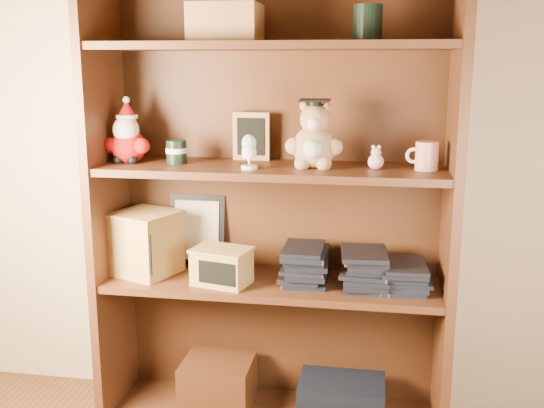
{
  "coord_description": "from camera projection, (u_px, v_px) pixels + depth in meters",
  "views": [
    {
      "loc": [
        0.49,
        -0.75,
        1.29
      ],
      "look_at": [
        0.14,
        1.3,
        0.82
      ],
      "focal_mm": 42.0,
      "sensor_mm": 36.0,
      "label": 1
    }
  ],
  "objects": [
    {
      "name": "egg_cup",
      "position": [
        249.0,
        150.0,
        2.04
      ],
      "size": [
        0.05,
        0.05,
        0.11
      ],
      "color": "white",
      "rests_on": "shelf_upper"
    },
    {
      "name": "shelf_upper",
      "position": [
        272.0,
        170.0,
        2.11
      ],
      "size": [
        1.14,
        0.33,
        0.02
      ],
      "color": "#4E2A16",
      "rests_on": "ground"
    },
    {
      "name": "certificate_frame",
      "position": [
        197.0,
        230.0,
        2.35
      ],
      "size": [
        0.21,
        0.05,
        0.26
      ],
      "color": "black",
      "rests_on": "shelf_lower"
    },
    {
      "name": "teachers_tin",
      "position": [
        176.0,
        152.0,
        2.16
      ],
      "size": [
        0.07,
        0.07,
        0.08
      ],
      "color": "black",
      "rests_on": "shelf_upper"
    },
    {
      "name": "pink_figurine",
      "position": [
        376.0,
        159.0,
        2.05
      ],
      "size": [
        0.05,
        0.05,
        0.08
      ],
      "color": "beige",
      "rests_on": "shelf_upper"
    },
    {
      "name": "treats_box",
      "position": [
        146.0,
        242.0,
        2.25
      ],
      "size": [
        0.26,
        0.26,
        0.22
      ],
      "color": "tan",
      "rests_on": "shelf_lower"
    },
    {
      "name": "pencils_box",
      "position": [
        222.0,
        266.0,
        2.15
      ],
      "size": [
        0.22,
        0.18,
        0.13
      ],
      "color": "tan",
      "rests_on": "shelf_lower"
    },
    {
      "name": "grad_teddy_bear",
      "position": [
        314.0,
        141.0,
        2.06
      ],
      "size": [
        0.19,
        0.16,
        0.23
      ],
      "color": "tan",
      "rests_on": "shelf_upper"
    },
    {
      "name": "bookcase",
      "position": [
        274.0,
        212.0,
        2.2
      ],
      "size": [
        1.2,
        0.35,
        1.6
      ],
      "color": "#4E2A16",
      "rests_on": "ground"
    },
    {
      "name": "book_stack_right",
      "position": [
        405.0,
        274.0,
        2.12
      ],
      "size": [
        0.14,
        0.2,
        0.1
      ],
      "color": "black",
      "rests_on": "shelf_lower"
    },
    {
      "name": "santa_plush",
      "position": [
        127.0,
        138.0,
        2.17
      ],
      "size": [
        0.16,
        0.12,
        0.23
      ],
      "color": "#A50F0F",
      "rests_on": "shelf_upper"
    },
    {
      "name": "book_stack_left",
      "position": [
        305.0,
        264.0,
        2.17
      ],
      "size": [
        0.14,
        0.2,
        0.13
      ],
      "color": "black",
      "rests_on": "shelf_lower"
    },
    {
      "name": "shelf_lower",
      "position": [
        272.0,
        283.0,
        2.2
      ],
      "size": [
        1.14,
        0.33,
        0.02
      ],
      "color": "#4E2A16",
      "rests_on": "ground"
    },
    {
      "name": "chalkboard_plaque",
      "position": [
        251.0,
        137.0,
        2.22
      ],
      "size": [
        0.13,
        0.07,
        0.17
      ],
      "color": "#9E7547",
      "rests_on": "shelf_upper"
    },
    {
      "name": "teacher_mug",
      "position": [
        426.0,
        156.0,
        2.02
      ],
      "size": [
        0.1,
        0.07,
        0.09
      ],
      "color": "silver",
      "rests_on": "shelf_upper"
    },
    {
      "name": "book_stack_mid",
      "position": [
        367.0,
        267.0,
        2.13
      ],
      "size": [
        0.14,
        0.2,
        0.13
      ],
      "color": "black",
      "rests_on": "shelf_lower"
    }
  ]
}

